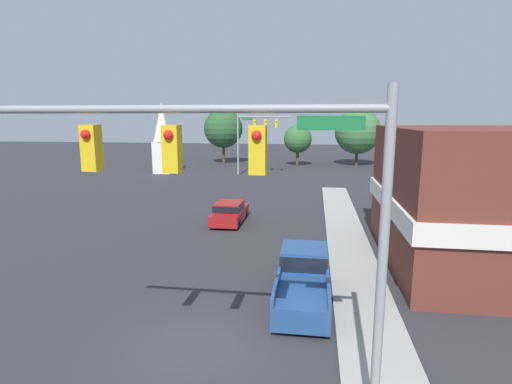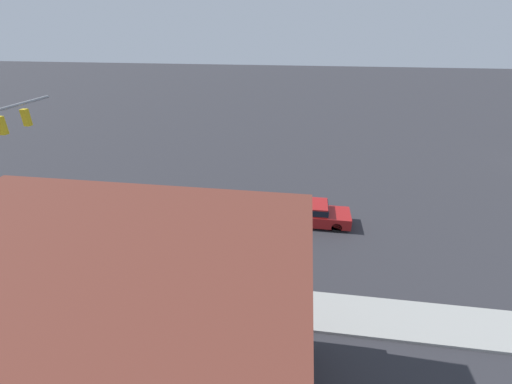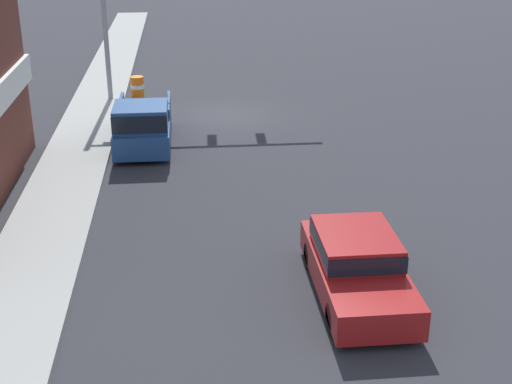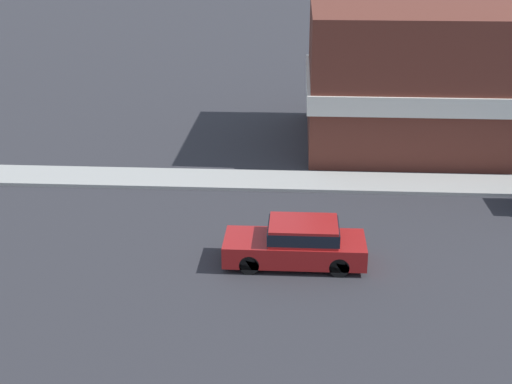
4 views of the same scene
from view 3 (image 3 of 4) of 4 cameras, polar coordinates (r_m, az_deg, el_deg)
The scene contains 5 objects.
ground_plane at distance 31.08m, azimuth -2.50°, elevation 6.14°, with size 200.00×200.00×0.00m, color #2D2D33.
sidewalk_curb at distance 31.28m, azimuth -13.03°, elevation 5.82°, with size 2.40×60.00×0.14m.
car_lead at distance 16.95m, azimuth 8.05°, elevation -5.68°, with size 1.94×4.70×1.50m.
pickup_truck_parked at distance 27.00m, azimuth -9.04°, elevation 5.41°, with size 2.01×5.23×1.90m.
construction_barrel at distance 34.14m, azimuth -9.46°, elevation 8.26°, with size 0.62×0.62×1.04m.
Camera 3 is at (1.65, 29.80, 8.69)m, focal length 50.00 mm.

